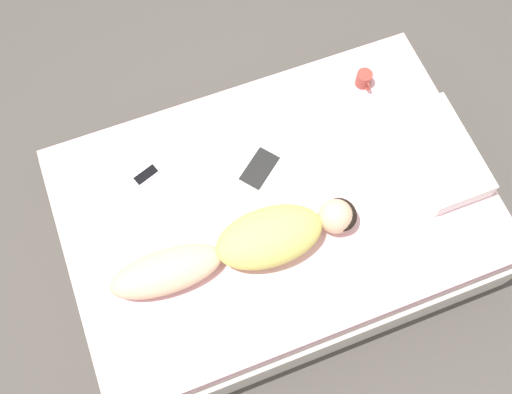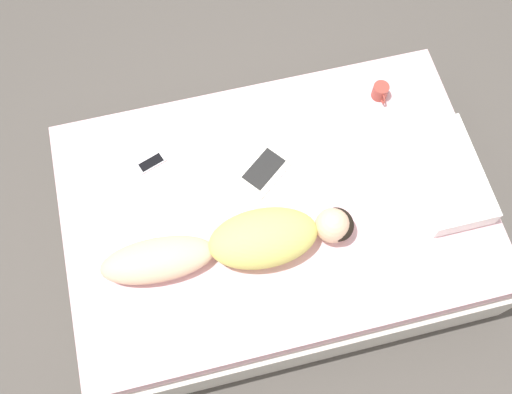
{
  "view_description": "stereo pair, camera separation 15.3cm",
  "coord_description": "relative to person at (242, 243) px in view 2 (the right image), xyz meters",
  "views": [
    {
      "loc": [
        1.1,
        -0.53,
        3.49
      ],
      "look_at": [
        -0.04,
        -0.1,
        0.59
      ],
      "focal_mm": 42.0,
      "sensor_mm": 36.0,
      "label": 1
    },
    {
      "loc": [
        1.14,
        -0.39,
        3.49
      ],
      "look_at": [
        -0.04,
        -0.1,
        0.59
      ],
      "focal_mm": 42.0,
      "sensor_mm": 36.0,
      "label": 2
    }
  ],
  "objects": [
    {
      "name": "bed",
      "position": [
        -0.2,
        0.23,
        -0.36
      ],
      "size": [
        1.56,
        2.32,
        0.54
      ],
      "color": "beige",
      "rests_on": "ground_plane"
    },
    {
      "name": "cell_phone",
      "position": [
        -0.59,
        -0.37,
        -0.09
      ],
      "size": [
        0.12,
        0.17,
        0.01
      ],
      "rotation": [
        0.0,
        0.0,
        0.35
      ],
      "color": "silver",
      "rests_on": "bed"
    },
    {
      "name": "coffee_mug",
      "position": [
        -0.71,
        0.98,
        -0.04
      ],
      "size": [
        0.13,
        0.09,
        0.09
      ],
      "color": "#993D33",
      "rests_on": "bed"
    },
    {
      "name": "person",
      "position": [
        0.0,
        0.0,
        0.0
      ],
      "size": [
        0.34,
        1.3,
        0.2
      ],
      "rotation": [
        0.0,
        0.0,
        -0.04
      ],
      "color": "#DBB28E",
      "rests_on": "bed"
    },
    {
      "name": "ground_plane",
      "position": [
        -0.2,
        0.23,
        -0.63
      ],
      "size": [
        12.0,
        12.0,
        0.0
      ],
      "primitive_type": "plane",
      "color": "#4C4742"
    },
    {
      "name": "pillow",
      "position": [
        -0.13,
        1.15,
        -0.03
      ],
      "size": [
        0.62,
        0.34,
        0.12
      ],
      "color": "white",
      "rests_on": "bed"
    },
    {
      "name": "open_magazine",
      "position": [
        -0.49,
        0.16,
        -0.09
      ],
      "size": [
        0.52,
        0.51,
        0.01
      ],
      "rotation": [
        0.0,
        0.0,
        0.66
      ],
      "color": "silver",
      "rests_on": "bed"
    }
  ]
}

